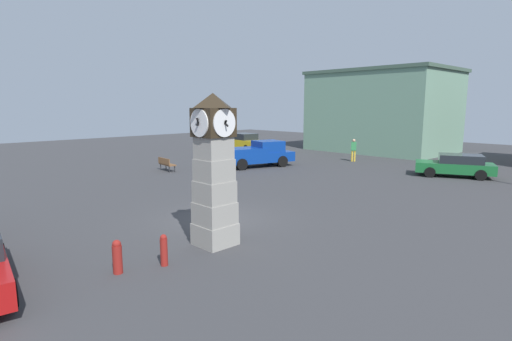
% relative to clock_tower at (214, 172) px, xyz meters
% --- Properties ---
extents(ground_plane, '(84.83, 84.83, 0.00)m').
position_rel_clock_tower_xyz_m(ground_plane, '(-2.08, 1.76, -2.32)').
color(ground_plane, '#38383A').
extents(clock_tower, '(1.33, 1.28, 4.75)m').
position_rel_clock_tower_xyz_m(clock_tower, '(0.00, 0.00, 0.00)').
color(clock_tower, gray).
rests_on(clock_tower, ground_plane).
extents(bollard_near_tower, '(0.20, 0.20, 0.89)m').
position_rel_clock_tower_xyz_m(bollard_near_tower, '(0.35, -2.08, -1.87)').
color(bollard_near_tower, maroon).
rests_on(bollard_near_tower, ground_plane).
extents(bollard_mid_row, '(0.25, 0.25, 0.91)m').
position_rel_clock_tower_xyz_m(bollard_mid_row, '(-0.06, -3.23, -1.86)').
color(bollard_mid_row, maroon).
rests_on(bollard_mid_row, ground_plane).
extents(car_far_lot, '(4.82, 3.47, 1.40)m').
position_rel_clock_tower_xyz_m(car_far_lot, '(0.88, 18.40, -1.60)').
color(car_far_lot, '#19602D').
rests_on(car_far_lot, ground_plane).
extents(car_silver_hatch, '(4.39, 2.49, 1.63)m').
position_rel_clock_tower_xyz_m(car_silver_hatch, '(-19.62, 19.73, -1.51)').
color(car_silver_hatch, gold).
rests_on(car_silver_hatch, ground_plane).
extents(pickup_truck, '(3.39, 5.74, 1.85)m').
position_rel_clock_tower_xyz_m(pickup_truck, '(-10.73, 12.50, -1.39)').
color(pickup_truck, navy).
rests_on(pickup_truck, ground_plane).
extents(bench, '(1.64, 0.69, 0.90)m').
position_rel_clock_tower_xyz_m(bench, '(-13.64, 6.75, -1.80)').
color(bench, brown).
rests_on(bench, ground_plane).
extents(pedestrian_near_bench, '(0.47, 0.42, 1.78)m').
position_rel_clock_tower_xyz_m(pedestrian_near_bench, '(-7.32, 19.87, -1.30)').
color(pedestrian_near_bench, gold).
rests_on(pedestrian_near_bench, ground_plane).
extents(warehouse_blue_far, '(12.74, 9.44, 7.70)m').
position_rel_clock_tower_xyz_m(warehouse_blue_far, '(-9.68, 28.56, 1.53)').
color(warehouse_blue_far, gray).
rests_on(warehouse_blue_far, ground_plane).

